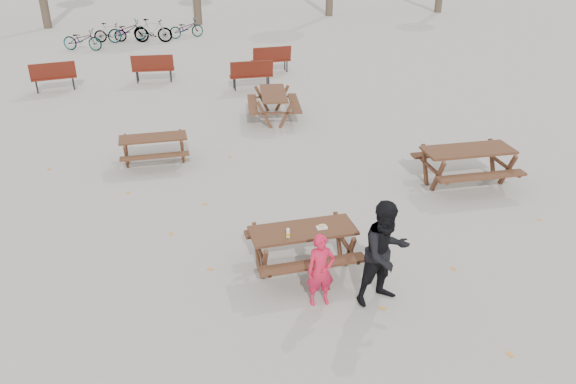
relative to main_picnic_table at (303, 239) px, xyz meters
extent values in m
plane|color=gray|center=(0.00, 0.00, -0.59)|extent=(80.00, 80.00, 0.00)
cube|color=#3B2215|center=(0.00, 0.00, 0.16)|extent=(1.80, 0.70, 0.05)
cube|color=#3B2215|center=(0.00, -0.60, -0.14)|extent=(1.80, 0.25, 0.05)
cube|color=#3B2215|center=(0.00, 0.60, -0.14)|extent=(1.80, 0.25, 0.05)
cylinder|color=#3B2215|center=(-0.75, -0.30, -0.22)|extent=(0.08, 0.08, 0.73)
cylinder|color=#3B2215|center=(-0.75, 0.30, -0.22)|extent=(0.08, 0.08, 0.73)
cylinder|color=#3B2215|center=(0.75, -0.30, -0.22)|extent=(0.08, 0.08, 0.73)
cylinder|color=#3B2215|center=(0.75, 0.30, -0.22)|extent=(0.08, 0.08, 0.73)
cube|color=white|center=(0.32, -0.05, 0.21)|extent=(0.18, 0.11, 0.03)
ellipsoid|color=tan|center=(0.32, -0.05, 0.25)|extent=(0.14, 0.06, 0.05)
cylinder|color=silver|center=(-0.31, -0.19, 0.26)|extent=(0.06, 0.06, 0.15)
cylinder|color=#FFAF0D|center=(-0.31, -0.19, 0.25)|extent=(0.07, 0.07, 0.05)
cylinder|color=white|center=(-0.31, -0.19, 0.35)|extent=(0.03, 0.03, 0.02)
imported|color=red|center=(-0.01, -1.03, 0.03)|extent=(0.46, 0.31, 1.23)
imported|color=black|center=(0.98, -1.20, 0.29)|extent=(0.98, 0.84, 1.76)
imported|color=black|center=(-4.80, 19.27, -0.11)|extent=(1.91, 1.25, 0.95)
imported|color=black|center=(-3.62, 20.78, -0.13)|extent=(1.54, 0.55, 0.91)
imported|color=black|center=(-2.82, 20.81, -0.08)|extent=(2.03, 1.27, 1.01)
imported|color=black|center=(-1.63, 20.22, -0.04)|extent=(1.89, 0.95, 1.09)
imported|color=black|center=(0.01, 20.98, -0.13)|extent=(1.82, 0.98, 0.91)
camera|label=1|loc=(-2.34, -7.91, 5.00)|focal=35.00mm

